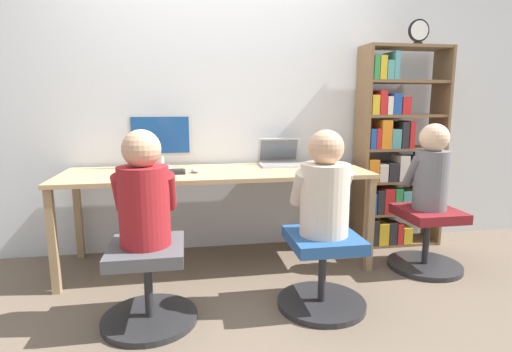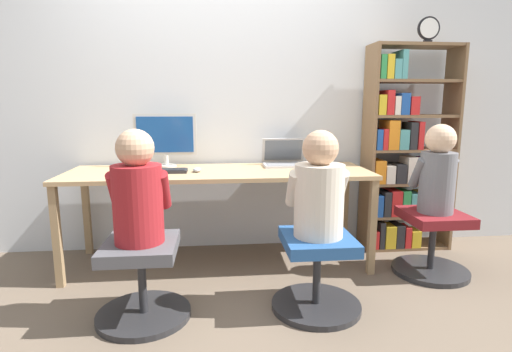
# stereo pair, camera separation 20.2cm
# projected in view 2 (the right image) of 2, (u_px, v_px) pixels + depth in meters

# --- Properties ---
(ground_plane) EXTENTS (14.00, 14.00, 0.00)m
(ground_plane) POSITION_uv_depth(u_px,v_px,m) (221.00, 282.00, 2.80)
(ground_plane) COLOR brown
(wall_back) EXTENTS (10.00, 0.05, 2.60)m
(wall_back) POSITION_uv_depth(u_px,v_px,m) (218.00, 96.00, 3.33)
(wall_back) COLOR silver
(wall_back) RESTS_ON ground_plane
(desk) EXTENTS (2.27, 0.71, 0.74)m
(desk) POSITION_uv_depth(u_px,v_px,m) (219.00, 179.00, 3.03)
(desk) COLOR tan
(desk) RESTS_ON ground_plane
(desktop_monitor) EXTENTS (0.49, 0.16, 0.42)m
(desktop_monitor) POSITION_uv_depth(u_px,v_px,m) (165.00, 138.00, 3.17)
(desktop_monitor) COLOR beige
(desktop_monitor) RESTS_ON desk
(laptop) EXTENTS (0.35, 0.28, 0.22)m
(laptop) POSITION_uv_depth(u_px,v_px,m) (285.00, 160.00, 3.24)
(laptop) COLOR #B7B7BC
(laptop) RESTS_ON desk
(keyboard) EXTENTS (0.38, 0.14, 0.03)m
(keyboard) POSITION_uv_depth(u_px,v_px,m) (161.00, 171.00, 2.93)
(keyboard) COLOR #232326
(keyboard) RESTS_ON desk
(computer_mouse_by_keyboard) EXTENTS (0.06, 0.09, 0.03)m
(computer_mouse_by_keyboard) POSITION_uv_depth(u_px,v_px,m) (197.00, 170.00, 2.95)
(computer_mouse_by_keyboard) COLOR #99999E
(computer_mouse_by_keyboard) RESTS_ON desk
(office_chair_left) EXTENTS (0.54, 0.54, 0.46)m
(office_chair_left) POSITION_uv_depth(u_px,v_px,m) (142.00, 279.00, 2.30)
(office_chair_left) COLOR #262628
(office_chair_left) RESTS_ON ground_plane
(office_chair_right) EXTENTS (0.54, 0.54, 0.46)m
(office_chair_right) POSITION_uv_depth(u_px,v_px,m) (317.00, 271.00, 2.40)
(office_chair_right) COLOR #262628
(office_chair_right) RESTS_ON ground_plane
(person_at_monitor) EXTENTS (0.34, 0.30, 0.64)m
(person_at_monitor) POSITION_uv_depth(u_px,v_px,m) (138.00, 192.00, 2.21)
(person_at_monitor) COLOR maroon
(person_at_monitor) RESTS_ON office_chair_left
(person_at_laptop) EXTENTS (0.36, 0.30, 0.62)m
(person_at_laptop) POSITION_uv_depth(u_px,v_px,m) (319.00, 190.00, 2.32)
(person_at_laptop) COLOR beige
(person_at_laptop) RESTS_ON office_chair_right
(bookshelf) EXTENTS (0.74, 0.28, 1.71)m
(bookshelf) POSITION_uv_depth(u_px,v_px,m) (404.00, 161.00, 3.36)
(bookshelf) COLOR brown
(bookshelf) RESTS_ON ground_plane
(desk_clock) EXTENTS (0.18, 0.03, 0.20)m
(desk_clock) POSITION_uv_depth(u_px,v_px,m) (429.00, 29.00, 3.12)
(desk_clock) COLOR black
(desk_clock) RESTS_ON bookshelf
(office_chair_side) EXTENTS (0.54, 0.54, 0.46)m
(office_chair_side) POSITION_uv_depth(u_px,v_px,m) (432.00, 242.00, 2.92)
(office_chair_side) COLOR #262628
(office_chair_side) RESTS_ON ground_plane
(person_near_shelf) EXTENTS (0.30, 0.28, 0.63)m
(person_near_shelf) POSITION_uv_depth(u_px,v_px,m) (438.00, 172.00, 2.83)
(person_near_shelf) COLOR slate
(person_near_shelf) RESTS_ON office_chair_side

